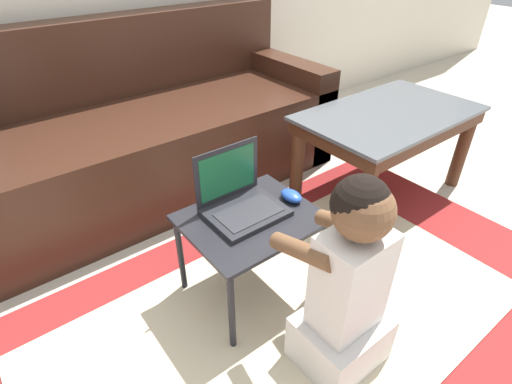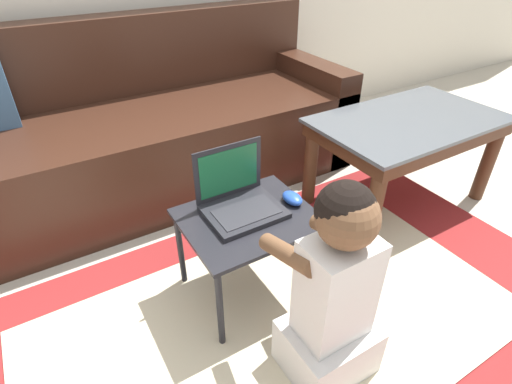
{
  "view_description": "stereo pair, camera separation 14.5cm",
  "coord_description": "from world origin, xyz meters",
  "px_view_note": "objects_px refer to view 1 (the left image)",
  "views": [
    {
      "loc": [
        -0.83,
        -0.78,
        1.27
      ],
      "look_at": [
        -0.06,
        0.21,
        0.44
      ],
      "focal_mm": 28.0,
      "sensor_mm": 36.0,
      "label": 1
    },
    {
      "loc": [
        -0.71,
        -0.86,
        1.27
      ],
      "look_at": [
        -0.06,
        0.21,
        0.44
      ],
      "focal_mm": 28.0,
      "sensor_mm": 36.0,
      "label": 2
    }
  ],
  "objects_px": {
    "laptop_desk": "(251,227)",
    "person_seated": "(348,286)",
    "couch": "(126,141)",
    "laptop": "(241,202)",
    "computer_mouse": "(291,196)",
    "coffee_table": "(388,126)"
  },
  "relations": [
    {
      "from": "laptop_desk",
      "to": "computer_mouse",
      "type": "height_order",
      "value": "computer_mouse"
    },
    {
      "from": "couch",
      "to": "laptop_desk",
      "type": "height_order",
      "value": "couch"
    },
    {
      "from": "coffee_table",
      "to": "laptop_desk",
      "type": "relative_size",
      "value": 1.96
    },
    {
      "from": "laptop_desk",
      "to": "coffee_table",
      "type": "bearing_deg",
      "value": 8.93
    },
    {
      "from": "laptop",
      "to": "person_seated",
      "type": "bearing_deg",
      "value": -83.89
    },
    {
      "from": "couch",
      "to": "computer_mouse",
      "type": "bearing_deg",
      "value": -75.69
    },
    {
      "from": "couch",
      "to": "laptop_desk",
      "type": "xyz_separation_m",
      "value": [
        0.07,
        -1.02,
        0.02
      ]
    },
    {
      "from": "couch",
      "to": "laptop",
      "type": "distance_m",
      "value": 0.97
    },
    {
      "from": "coffee_table",
      "to": "couch",
      "type": "bearing_deg",
      "value": 141.77
    },
    {
      "from": "person_seated",
      "to": "laptop_desk",
      "type": "bearing_deg",
      "value": 96.22
    },
    {
      "from": "coffee_table",
      "to": "computer_mouse",
      "type": "xyz_separation_m",
      "value": [
        -0.83,
        -0.17,
        -0.01
      ]
    },
    {
      "from": "laptop",
      "to": "laptop_desk",
      "type": "bearing_deg",
      "value": -84.8
    },
    {
      "from": "laptop_desk",
      "to": "person_seated",
      "type": "xyz_separation_m",
      "value": [
        0.05,
        -0.43,
        0.02
      ]
    },
    {
      "from": "laptop_desk",
      "to": "computer_mouse",
      "type": "relative_size",
      "value": 4.92
    },
    {
      "from": "laptop_desk",
      "to": "computer_mouse",
      "type": "distance_m",
      "value": 0.2
    },
    {
      "from": "coffee_table",
      "to": "computer_mouse",
      "type": "relative_size",
      "value": 9.62
    },
    {
      "from": "couch",
      "to": "person_seated",
      "type": "bearing_deg",
      "value": -85.43
    },
    {
      "from": "computer_mouse",
      "to": "couch",
      "type": "bearing_deg",
      "value": 104.31
    },
    {
      "from": "laptop",
      "to": "coffee_table",
      "type": "bearing_deg",
      "value": 5.99
    },
    {
      "from": "computer_mouse",
      "to": "person_seated",
      "type": "height_order",
      "value": "person_seated"
    },
    {
      "from": "laptop",
      "to": "person_seated",
      "type": "relative_size",
      "value": 0.38
    },
    {
      "from": "laptop_desk",
      "to": "computer_mouse",
      "type": "bearing_deg",
      "value": -2.01
    }
  ]
}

